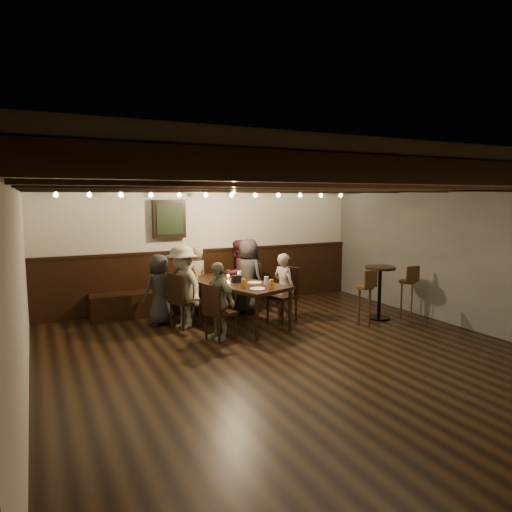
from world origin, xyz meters
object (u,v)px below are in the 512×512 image
person_bench_centre (197,280)px  person_right_near (248,276)px  dining_table (235,286)px  chair_right_far (283,305)px  person_left_far (218,301)px  chair_left_near (184,311)px  person_left_near (182,287)px  person_bench_left (160,289)px  bar_stool_right (407,298)px  chair_left_far (220,322)px  person_right_far (284,287)px  chair_right_near (247,297)px  person_bench_right (238,273)px  bar_stool_left (364,305)px  high_top_table (380,285)px

person_bench_centre → person_right_near: (0.90, -0.33, 0.07)m
dining_table → chair_right_far: 0.93m
chair_right_far → person_left_far: person_left_far is taller
chair_left_near → person_left_near: (-0.03, -0.01, 0.41)m
person_bench_left → bar_stool_right: size_ratio=1.26×
person_right_near → bar_stool_right: person_right_near is taller
chair_left_far → person_right_far: size_ratio=0.72×
chair_left_near → person_right_far: size_ratio=0.77×
dining_table → chair_right_far: bearing=-32.0°
chair_right_far → person_left_near: person_left_near is taller
chair_left_far → person_left_near: size_ratio=0.62×
person_left_near → person_left_far: size_ratio=1.16×
dining_table → bar_stool_right: bar_stool_right is taller
chair_right_near → person_bench_left: (-1.68, -0.09, 0.32)m
dining_table → chair_left_near: 0.93m
chair_left_near → person_bench_left: 0.58m
chair_right_near → person_left_near: bearing=90.0°
chair_right_near → person_bench_right: size_ratio=0.70×
chair_left_far → bar_stool_left: bearing=62.9°
person_right_near → high_top_table: person_right_near is taller
person_left_near → chair_right_far: bearing=58.5°
person_bench_right → person_left_near: (-1.42, -0.95, 0.03)m
chair_left_far → person_bench_left: size_ratio=0.71×
person_left_near → person_bench_centre: bearing=128.7°
person_left_far → bar_stool_right: bearing=66.4°
dining_table → person_bench_centre: size_ratio=1.71×
person_bench_left → person_right_far: person_bench_left is taller
chair_right_far → person_right_near: person_right_near is taller
chair_right_near → chair_left_near: bearing=90.0°
person_left_near → bar_stool_right: size_ratio=1.44×
chair_right_near → person_right_far: bearing=-178.1°
chair_right_near → person_left_far: (-1.10, -1.32, 0.31)m
chair_left_far → person_left_near: person_left_near is taller
person_bench_centre → bar_stool_right: size_ratio=1.30×
dining_table → person_left_far: (-0.57, -0.67, -0.07)m
dining_table → person_bench_centre: person_bench_centre is taller
person_bench_centre → high_top_table: 3.32m
chair_left_near → person_right_near: size_ratio=0.66×
chair_right_near → high_top_table: 2.43m
chair_right_near → person_left_near: (-1.39, -0.47, 0.41)m
person_right_far → bar_stool_right: person_right_far is taller
dining_table → person_left_near: person_left_near is taller
chair_right_far → high_top_table: 1.76m
person_bench_centre → bar_stool_left: 3.05m
dining_table → person_right_far: bearing=-31.0°
person_bench_right → person_bench_centre: bearing=-9.5°
chair_right_near → person_left_near: size_ratio=0.67×
person_left_near → person_left_far: (0.29, -0.85, -0.09)m
person_left_far → person_right_far: size_ratio=1.00×
high_top_table → bar_stool_right: size_ratio=0.99×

